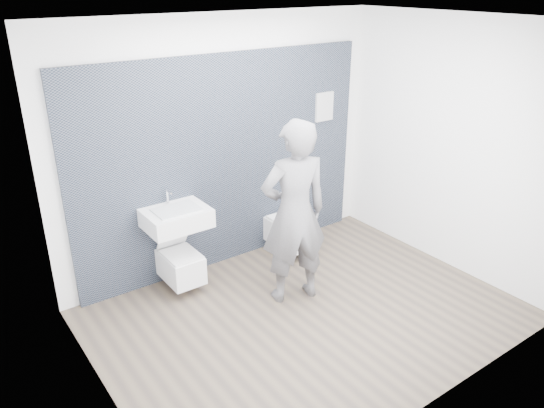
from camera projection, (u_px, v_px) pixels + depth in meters
ground at (307, 315)px, 5.31m from camera, size 4.00×4.00×0.00m
room_shell at (312, 148)px, 4.63m from camera, size 4.00×4.00×4.00m
tile_wall at (230, 257)px, 6.41m from camera, size 3.60×0.06×2.40m
washbasin at (176, 218)px, 5.45m from camera, size 0.65×0.49×0.49m
toilet_square at (181, 264)px, 5.66m from camera, size 0.35×0.51×0.64m
toilet_rounded at (290, 232)px, 6.40m from camera, size 0.36×0.61×0.33m
info_placard at (320, 229)px, 7.12m from camera, size 0.26×0.03×0.35m
visitor at (294, 213)px, 5.25m from camera, size 0.79×0.62×1.92m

